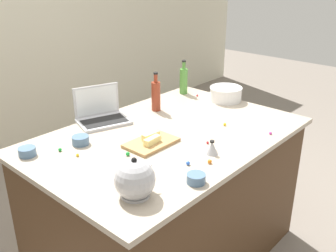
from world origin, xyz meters
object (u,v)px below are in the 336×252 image
ramekin_small (196,178)px  kitchen_timer (212,148)px  laptop (101,114)px  butter_stick_left (152,140)px  bottle_soy (156,95)px  cutting_board (151,143)px  ramekin_wide (27,152)px  mixing_bowl_large (226,93)px  butter_stick_right (151,136)px  ramekin_medium (81,140)px  bottle_olive (184,80)px  kettle (135,180)px

ramekin_small → kitchen_timer: size_ratio=1.15×
laptop → butter_stick_left: (-0.05, -0.50, -0.01)m
bottle_soy → cutting_board: size_ratio=0.92×
cutting_board → ramekin_wide: (-0.53, 0.39, 0.01)m
mixing_bowl_large → butter_stick_left: size_ratio=2.16×
cutting_board → butter_stick_right: 0.04m
mixing_bowl_large → ramekin_wide: (-1.43, 0.28, -0.03)m
mixing_bowl_large → butter_stick_left: bearing=-171.6°
laptop → cutting_board: 0.48m
butter_stick_left → ramekin_medium: 0.40m
butter_stick_right → ramekin_small: butter_stick_right is taller
bottle_olive → kettle: bearing=-148.4°
butter_stick_right → ramekin_wide: bearing=146.7°
mixing_bowl_large → ramekin_medium: 1.18m
butter_stick_right → bottle_soy: bearing=40.6°
bottle_olive → kitchen_timer: bearing=-131.9°
ramekin_medium → cutting_board: bearing=-48.5°
ramekin_medium → ramekin_wide: (-0.27, 0.09, -0.00)m
mixing_bowl_large → butter_stick_left: 0.92m
butter_stick_left → ramekin_small: butter_stick_left is taller
butter_stick_right → ramekin_small: size_ratio=1.24×
laptop → butter_stick_left: laptop is taller
kettle → ramekin_small: bearing=-26.5°
ramekin_medium → kitchen_timer: (0.39, -0.61, 0.01)m
ramekin_small → ramekin_wide: size_ratio=0.97×
kettle → ramekin_small: kettle is taller
kettle → ramekin_wide: size_ratio=2.33×
cutting_board → butter_stick_left: butter_stick_left is taller
mixing_bowl_large → bottle_soy: bearing=153.7°
kettle → kitchen_timer: bearing=-1.2°
laptop → kitchen_timer: (0.10, -0.79, -0.01)m
kettle → ramekin_small: size_ratio=2.40×
laptop → ramekin_small: size_ratio=4.11×
laptop → bottle_soy: bearing=-17.6°
bottle_olive → butter_stick_left: bearing=-150.5°
laptop → ramekin_wide: 0.57m
cutting_board → ramekin_medium: bearing=131.5°
mixing_bowl_large → laptop: bearing=157.4°
mixing_bowl_large → ramekin_medium: size_ratio=2.49×
bottle_olive → ramekin_wide: (-1.36, -0.06, -0.08)m
kitchen_timer → bottle_olive: bearing=48.1°
ramekin_wide → cutting_board: bearing=-36.2°
bottle_soy → kitchen_timer: bottle_soy is taller
bottle_soy → butter_stick_right: bottle_soy is taller
butter_stick_left → ramekin_medium: butter_stick_left is taller
butter_stick_right → kitchen_timer: (0.11, -0.34, -0.00)m
mixing_bowl_large → bottle_soy: bottle_soy is taller
ramekin_medium → butter_stick_right: bearing=-43.6°
cutting_board → ramekin_small: size_ratio=3.26×
bottle_soy → butter_stick_right: bearing=-139.4°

